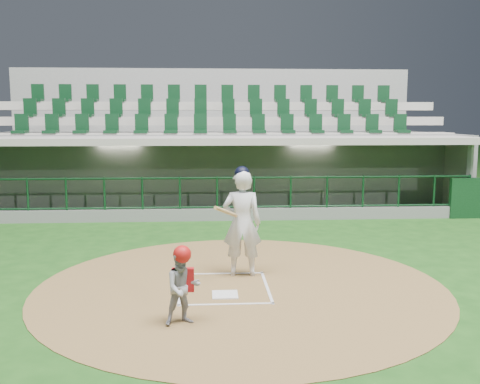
% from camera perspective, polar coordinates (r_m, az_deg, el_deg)
% --- Properties ---
extents(ground, '(120.00, 120.00, 0.00)m').
position_cam_1_polar(ground, '(9.79, -1.75, -9.69)').
color(ground, '#164112').
rests_on(ground, ground).
extents(dirt_circle, '(7.20, 7.20, 0.01)m').
position_cam_1_polar(dirt_circle, '(9.61, 0.10, -9.99)').
color(dirt_circle, brown).
rests_on(dirt_circle, ground).
extents(home_plate, '(0.43, 0.43, 0.02)m').
position_cam_1_polar(home_plate, '(9.12, -1.61, -10.89)').
color(home_plate, silver).
rests_on(home_plate, dirt_circle).
extents(batter_box_chalk, '(1.55, 1.80, 0.01)m').
position_cam_1_polar(batter_box_chalk, '(9.50, -1.69, -10.14)').
color(batter_box_chalk, white).
rests_on(batter_box_chalk, ground).
extents(dugout_structure, '(16.40, 3.70, 3.00)m').
position_cam_1_polar(dugout_structure, '(17.27, -2.53, 1.25)').
color(dugout_structure, slate).
rests_on(dugout_structure, ground).
extents(seating_deck, '(17.00, 6.72, 5.15)m').
position_cam_1_polar(seating_deck, '(20.29, -2.73, 3.56)').
color(seating_deck, slate).
rests_on(seating_deck, ground).
extents(batter, '(0.92, 0.91, 2.07)m').
position_cam_1_polar(batter, '(9.99, 0.21, -3.19)').
color(batter, silver).
rests_on(batter, dirt_circle).
extents(catcher, '(0.62, 0.54, 1.16)m').
position_cam_1_polar(catcher, '(7.80, -6.14, -9.84)').
color(catcher, '#98989D').
rests_on(catcher, dirt_circle).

